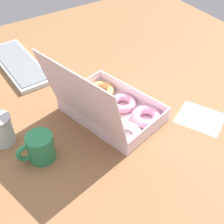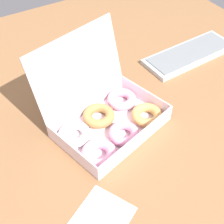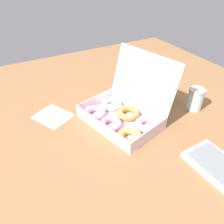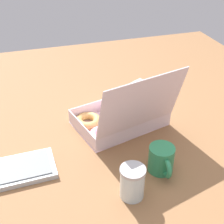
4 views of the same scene
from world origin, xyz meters
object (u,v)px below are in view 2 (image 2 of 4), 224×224
(coffee_mug, at_px, (58,73))
(glass_jar, at_px, (80,51))
(keyboard, at_px, (190,54))
(donut_box, at_px, (108,119))

(coffee_mug, bearing_deg, glass_jar, 30.03)
(keyboard, distance_m, glass_jar, 0.45)
(keyboard, distance_m, coffee_mug, 0.55)
(coffee_mug, distance_m, glass_jar, 0.15)
(donut_box, bearing_deg, keyboard, 17.88)
(donut_box, relative_size, keyboard, 0.97)
(donut_box, height_order, glass_jar, donut_box)
(glass_jar, bearing_deg, donut_box, -103.53)
(keyboard, relative_size, glass_jar, 3.83)
(donut_box, relative_size, glass_jar, 3.73)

